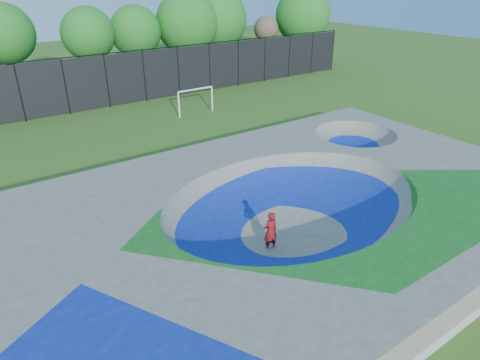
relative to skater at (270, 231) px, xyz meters
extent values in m
plane|color=#315618|center=(1.74, 0.65, -0.80)|extent=(120.00, 120.00, 0.00)
cube|color=gray|center=(1.74, 0.65, -0.05)|extent=(22.00, 14.00, 1.50)
imported|color=red|center=(0.00, 0.00, 0.00)|extent=(0.61, 0.43, 1.60)
cube|color=black|center=(0.00, 0.00, -0.77)|extent=(0.79, 0.24, 0.05)
cylinder|color=silver|center=(4.88, 16.31, 0.12)|extent=(0.12, 0.12, 1.83)
cylinder|color=silver|center=(7.62, 16.31, 0.12)|extent=(0.12, 0.12, 1.83)
cylinder|color=silver|center=(6.25, 16.31, 1.03)|extent=(2.74, 0.12, 0.12)
cylinder|color=black|center=(-4.26, 21.65, 1.20)|extent=(0.09, 0.09, 4.00)
cylinder|color=black|center=(-1.26, 21.65, 1.20)|extent=(0.09, 0.09, 4.00)
cylinder|color=black|center=(1.74, 21.65, 1.20)|extent=(0.09, 0.09, 4.00)
cylinder|color=black|center=(4.74, 21.65, 1.20)|extent=(0.09, 0.09, 4.00)
cylinder|color=black|center=(7.74, 21.65, 1.20)|extent=(0.09, 0.09, 4.00)
cylinder|color=black|center=(10.74, 21.65, 1.20)|extent=(0.09, 0.09, 4.00)
cylinder|color=black|center=(13.74, 21.65, 1.20)|extent=(0.09, 0.09, 4.00)
cylinder|color=black|center=(16.74, 21.65, 1.20)|extent=(0.09, 0.09, 4.00)
cylinder|color=black|center=(19.74, 21.65, 1.20)|extent=(0.09, 0.09, 4.00)
cylinder|color=black|center=(22.74, 21.65, 1.20)|extent=(0.09, 0.09, 4.00)
cylinder|color=black|center=(25.74, 21.65, 1.20)|extent=(0.09, 0.09, 4.00)
cube|color=black|center=(1.74, 21.65, 1.20)|extent=(48.00, 0.03, 3.80)
cylinder|color=black|center=(1.74, 21.65, 3.20)|extent=(48.00, 0.08, 0.08)
cylinder|color=#4B2F25|center=(-3.66, 27.52, 0.95)|extent=(0.44, 0.44, 3.50)
sphere|color=#1B681C|center=(-3.66, 27.52, 4.39)|extent=(4.50, 4.50, 4.50)
cylinder|color=#4B2F25|center=(2.33, 26.62, 0.82)|extent=(0.44, 0.44, 3.24)
sphere|color=#1B681C|center=(2.33, 26.62, 4.04)|extent=(4.27, 4.27, 4.27)
cylinder|color=#4B2F25|center=(6.90, 27.85, 0.66)|extent=(0.44, 0.44, 2.91)
sphere|color=#1B681C|center=(6.90, 27.85, 3.80)|extent=(4.51, 4.51, 4.51)
cylinder|color=#4B2F25|center=(11.97, 27.50, 0.61)|extent=(0.44, 0.44, 2.82)
sphere|color=#1B681C|center=(11.97, 27.50, 4.23)|extent=(5.89, 5.89, 5.89)
cylinder|color=#4B2F25|center=(15.53, 27.85, 0.64)|extent=(0.44, 0.44, 2.88)
sphere|color=#1B681C|center=(15.53, 27.85, 4.29)|extent=(5.88, 5.88, 5.88)
cylinder|color=#4B2F25|center=(21.15, 27.10, 0.62)|extent=(0.44, 0.44, 2.84)
sphere|color=brown|center=(21.15, 27.10, 3.14)|extent=(2.60, 2.60, 2.60)
cylinder|color=#4B2F25|center=(25.56, 26.35, 0.65)|extent=(0.44, 0.44, 2.90)
sphere|color=#1B681C|center=(25.56, 26.35, 4.31)|extent=(5.88, 5.88, 5.88)
camera|label=1|loc=(-8.55, -10.17, 8.56)|focal=32.00mm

